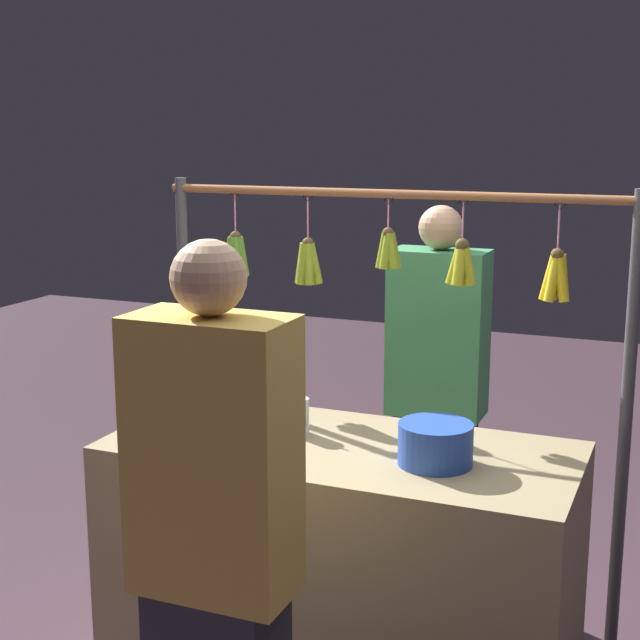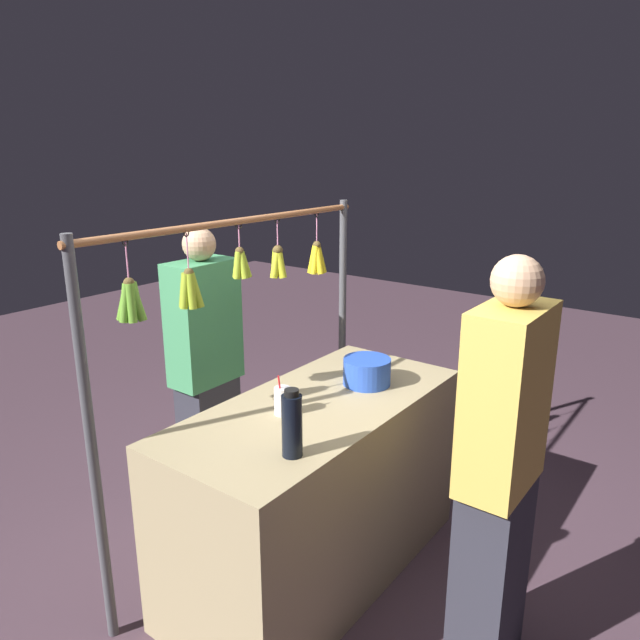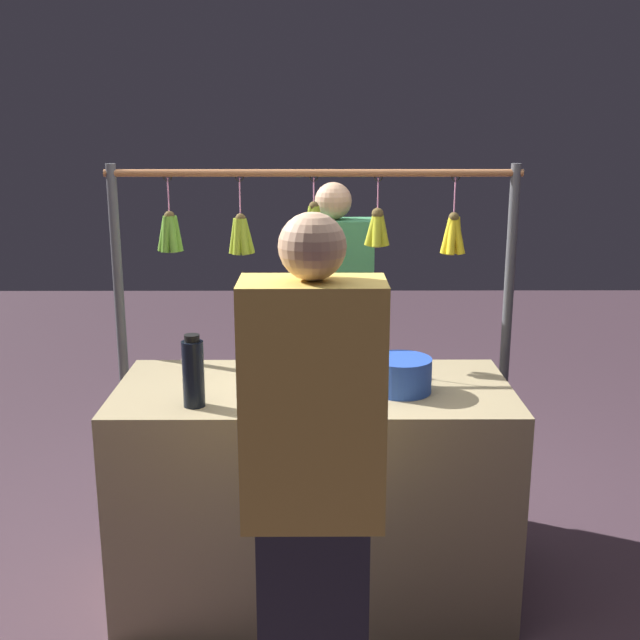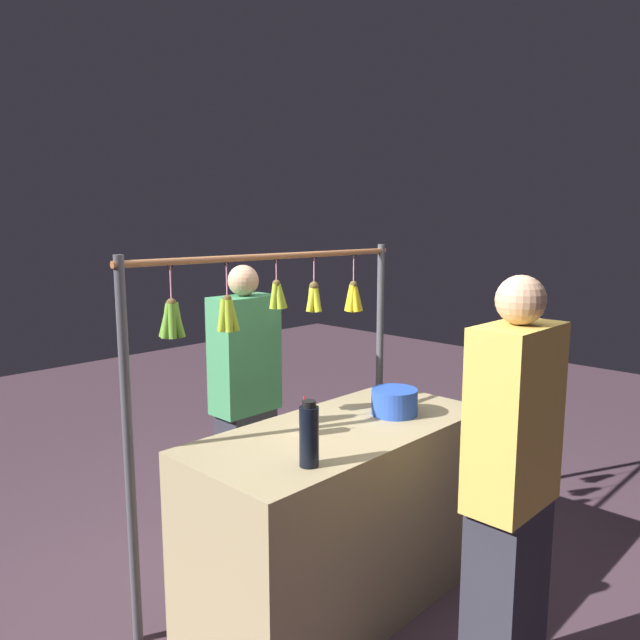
% 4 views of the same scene
% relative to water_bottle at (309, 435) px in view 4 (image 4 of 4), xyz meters
% --- Properties ---
extents(ground_plane, '(12.00, 12.00, 0.00)m').
position_rel_water_bottle_xyz_m(ground_plane, '(-0.44, -0.22, -1.03)').
color(ground_plane, '#48333E').
extents(market_counter, '(1.56, 0.71, 0.90)m').
position_rel_water_bottle_xyz_m(market_counter, '(-0.44, -0.22, -0.58)').
color(market_counter, tan).
rests_on(market_counter, ground).
extents(display_rack, '(1.79, 0.11, 1.74)m').
position_rel_water_bottle_xyz_m(display_rack, '(-0.42, -0.67, 0.18)').
color(display_rack, '#4C4C51').
rests_on(display_rack, ground).
extents(water_bottle, '(0.08, 0.08, 0.27)m').
position_rel_water_bottle_xyz_m(water_bottle, '(0.00, 0.00, 0.00)').
color(water_bottle, black).
rests_on(water_bottle, market_counter).
extents(blue_bucket, '(0.24, 0.24, 0.13)m').
position_rel_water_bottle_xyz_m(blue_bucket, '(-0.78, -0.16, -0.06)').
color(blue_bucket, blue).
rests_on(blue_bucket, market_counter).
extents(drink_cup, '(0.07, 0.07, 0.18)m').
position_rel_water_bottle_xyz_m(drink_cup, '(-0.26, -0.27, -0.07)').
color(drink_cup, silver).
rests_on(drink_cup, market_counter).
extents(vendor_person, '(0.39, 0.21, 1.64)m').
position_rel_water_bottle_xyz_m(vendor_person, '(-0.53, -1.06, -0.22)').
color(vendor_person, '#2D2D38').
rests_on(vendor_person, ground).
extents(customer_person, '(0.40, 0.22, 1.68)m').
position_rel_water_bottle_xyz_m(customer_person, '(-0.44, 0.65, -0.20)').
color(customer_person, '#2D2D38').
rests_on(customer_person, ground).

